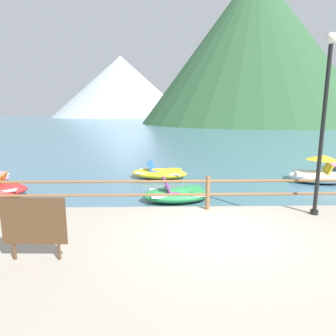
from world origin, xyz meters
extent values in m
plane|color=#477084|center=(0.00, 40.00, 0.00)|extent=(200.00, 200.00, 0.00)
cube|color=#A39989|center=(0.00, -2.20, 0.20)|extent=(28.00, 8.00, 0.40)
cylinder|color=brown|center=(0.00, 1.55, 0.88)|extent=(0.12, 0.12, 0.95)
cylinder|color=brown|center=(0.00, 1.55, 1.21)|extent=(23.80, 0.07, 0.07)
cylinder|color=brown|center=(0.00, 1.55, 0.83)|extent=(23.80, 0.07, 0.07)
cylinder|color=black|center=(2.77, 1.08, 2.53)|extent=(0.10, 0.10, 4.27)
sphere|color=silver|center=(2.77, 1.08, 4.79)|extent=(0.28, 0.28, 0.28)
cylinder|color=black|center=(2.77, 1.08, 0.46)|extent=(0.20, 0.20, 0.12)
cube|color=silver|center=(-3.58, -1.18, 1.15)|extent=(1.10, 0.07, 0.80)
cube|color=#4C331E|center=(-3.58, -1.20, 1.15)|extent=(1.18, 0.07, 0.88)
cylinder|color=#4C331E|center=(-4.00, -1.17, 0.57)|extent=(0.06, 0.06, 0.35)
cylinder|color=#4C331E|center=(-3.17, -1.19, 0.57)|extent=(0.06, 0.06, 0.35)
ellipsoid|color=green|center=(-0.75, 3.57, 0.23)|extent=(2.48, 1.57, 0.47)
cube|color=silver|center=(-0.75, 3.57, 0.32)|extent=(1.94, 1.28, 0.06)
cube|color=purple|center=(-0.89, 3.29, 0.39)|extent=(0.44, 0.44, 0.08)
cube|color=purple|center=(-1.07, 3.27, 0.61)|extent=(0.25, 0.42, 0.43)
cube|color=purple|center=(-0.96, 3.81, 0.39)|extent=(0.44, 0.44, 0.08)
cube|color=purple|center=(-1.13, 3.79, 0.61)|extent=(0.25, 0.42, 0.43)
cube|color=green|center=(-0.11, 3.64, 0.38)|extent=(0.62, 0.97, 0.12)
ellipsoid|color=yellow|center=(-1.38, 7.16, 0.22)|extent=(2.76, 1.69, 0.44)
cube|color=silver|center=(-1.38, 7.16, 0.30)|extent=(2.16, 1.37, 0.06)
cube|color=blue|center=(-1.61, 6.94, 0.37)|extent=(0.46, 0.46, 0.08)
cube|color=blue|center=(-1.79, 6.97, 0.59)|extent=(0.27, 0.43, 0.43)
cube|color=blue|center=(-1.53, 7.44, 0.37)|extent=(0.46, 0.46, 0.08)
cube|color=blue|center=(-1.71, 7.47, 0.59)|extent=(0.27, 0.43, 0.43)
cube|color=yellow|center=(-0.68, 7.04, 0.36)|extent=(0.71, 0.97, 0.12)
cube|color=orange|center=(-7.06, 4.41, 0.67)|extent=(0.29, 0.44, 0.43)
cube|color=orange|center=(-6.93, 3.88, 0.67)|extent=(0.29, 0.44, 0.43)
ellipsoid|color=white|center=(5.55, 6.12, 0.26)|extent=(2.71, 1.98, 0.52)
cube|color=silver|center=(5.55, 6.12, 0.35)|extent=(2.13, 1.60, 0.06)
cube|color=yellow|center=(5.80, 6.34, 0.42)|extent=(0.49, 0.49, 0.08)
cube|color=yellow|center=(5.97, 6.29, 0.64)|extent=(0.30, 0.44, 0.43)
cube|color=yellow|center=(5.65, 5.81, 0.42)|extent=(0.49, 0.49, 0.08)
cube|color=yellow|center=(5.82, 5.76, 0.64)|extent=(0.30, 0.44, 0.43)
cube|color=white|center=(4.90, 6.30, 0.41)|extent=(0.77, 1.08, 0.12)
cone|color=yellow|center=(5.67, 6.09, 1.12)|extent=(1.62, 1.62, 0.22)
cone|color=#2D5633|center=(20.37, 66.35, 17.46)|extent=(52.39, 52.39, 34.93)
cone|color=#2D5633|center=(9.90, 72.35, 10.48)|extent=(28.81, 28.81, 20.96)
cone|color=#9EADBC|center=(-19.48, 134.04, 13.63)|extent=(62.16, 62.16, 27.26)
camera|label=1|loc=(-1.28, -6.28, 3.11)|focal=31.57mm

